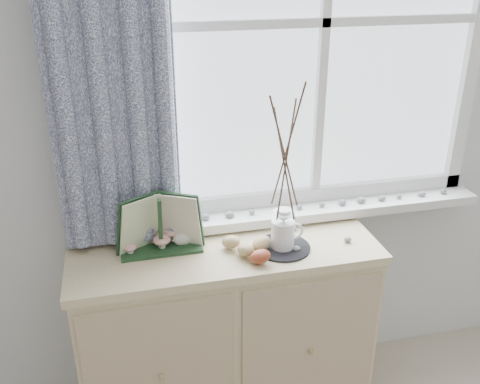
{
  "coord_description": "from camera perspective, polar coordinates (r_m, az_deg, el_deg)",
  "views": [
    {
      "loc": [
        -0.51,
        -0.01,
        1.91
      ],
      "look_at": [
        -0.1,
        1.7,
        1.1
      ],
      "focal_mm": 40.0,
      "sensor_mm": 36.0,
      "label": 1
    }
  ],
  "objects": [
    {
      "name": "sideboard",
      "position": [
        2.33,
        -1.5,
        -14.93
      ],
      "size": [
        1.2,
        0.45,
        0.85
      ],
      "color": "beige",
      "rests_on": "ground"
    },
    {
      "name": "wooden_eggs",
      "position": [
        2.02,
        1.02,
        -5.96
      ],
      "size": [
        0.17,
        0.18,
        0.08
      ],
      "color": "tan",
      "rests_on": "sideboard"
    },
    {
      "name": "crocheted_doily",
      "position": [
        2.08,
        4.53,
        -5.9
      ],
      "size": [
        0.22,
        0.22,
        0.01
      ],
      "primitive_type": "cylinder",
      "color": "black",
      "rests_on": "sideboard"
    },
    {
      "name": "twig_pitcher",
      "position": [
        1.92,
        4.92,
        4.08
      ],
      "size": [
        0.26,
        0.26,
        0.68
      ],
      "rotation": [
        0.0,
        0.0,
        0.07
      ],
      "color": "white",
      "rests_on": "crocheted_doily"
    },
    {
      "name": "songbird_figurine",
      "position": [
        2.1,
        -5.92,
        -4.7
      ],
      "size": [
        0.15,
        0.11,
        0.07
      ],
      "primitive_type": null,
      "rotation": [
        0.0,
        0.0,
        0.37
      ],
      "color": "silver",
      "rests_on": "sideboard"
    },
    {
      "name": "sideboard_pebbles",
      "position": [
        2.14,
        7.72,
        -4.96
      ],
      "size": [
        0.25,
        0.19,
        0.02
      ],
      "color": "gray",
      "rests_on": "sideboard"
    },
    {
      "name": "botanical_book",
      "position": [
        1.99,
        -8.46,
        -3.65
      ],
      "size": [
        0.36,
        0.13,
        0.25
      ],
      "primitive_type": null,
      "rotation": [
        0.0,
        0.0,
        0.01
      ],
      "color": "#1B391E",
      "rests_on": "sideboard"
    },
    {
      "name": "toadstool_cluster",
      "position": [
        2.1,
        -9.3,
        -4.35
      ],
      "size": [
        0.23,
        0.16,
        0.09
      ],
      "color": "white",
      "rests_on": "sideboard"
    }
  ]
}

